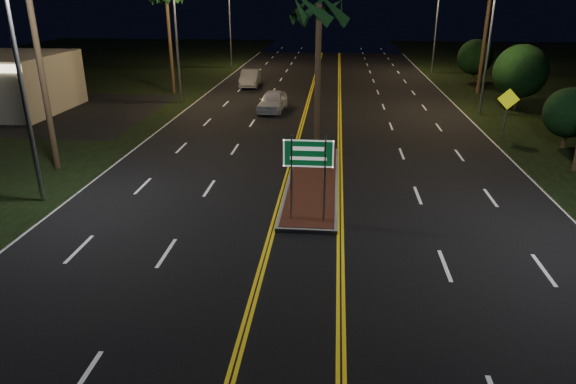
# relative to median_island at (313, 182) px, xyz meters

# --- Properties ---
(ground) EXTENTS (120.00, 120.00, 0.00)m
(ground) POSITION_rel_median_island_xyz_m (0.00, -7.00, -0.08)
(ground) COLOR black
(ground) RESTS_ON ground
(median_island) EXTENTS (2.25, 10.25, 0.17)m
(median_island) POSITION_rel_median_island_xyz_m (0.00, 0.00, 0.00)
(median_island) COLOR gray
(median_island) RESTS_ON ground
(highway_sign) EXTENTS (1.80, 0.08, 3.20)m
(highway_sign) POSITION_rel_median_island_xyz_m (0.00, -4.20, 2.32)
(highway_sign) COLOR gray
(highway_sign) RESTS_ON ground
(streetlight_left_near) EXTENTS (1.91, 0.44, 9.00)m
(streetlight_left_near) POSITION_rel_median_island_xyz_m (-10.61, -3.00, 5.57)
(streetlight_left_near) COLOR gray
(streetlight_left_near) RESTS_ON ground
(streetlight_left_mid) EXTENTS (1.91, 0.44, 9.00)m
(streetlight_left_mid) POSITION_rel_median_island_xyz_m (-10.61, 17.00, 5.57)
(streetlight_left_mid) COLOR gray
(streetlight_left_mid) RESTS_ON ground
(streetlight_left_far) EXTENTS (1.91, 0.44, 9.00)m
(streetlight_left_far) POSITION_rel_median_island_xyz_m (-10.61, 37.00, 5.57)
(streetlight_left_far) COLOR gray
(streetlight_left_far) RESTS_ON ground
(streetlight_right_mid) EXTENTS (1.91, 0.44, 9.00)m
(streetlight_right_mid) POSITION_rel_median_island_xyz_m (10.61, 15.00, 5.57)
(streetlight_right_mid) COLOR gray
(streetlight_right_mid) RESTS_ON ground
(streetlight_right_far) EXTENTS (1.91, 0.44, 9.00)m
(streetlight_right_far) POSITION_rel_median_island_xyz_m (10.61, 35.00, 5.57)
(streetlight_right_far) COLOR gray
(streetlight_right_far) RESTS_ON ground
(palm_median) EXTENTS (2.40, 2.40, 8.30)m
(palm_median) POSITION_rel_median_island_xyz_m (0.00, 3.50, 7.19)
(palm_median) COLOR #382819
(palm_median) RESTS_ON ground
(shrub_near) EXTENTS (2.70, 2.70, 3.30)m
(shrub_near) POSITION_rel_median_island_xyz_m (13.50, 7.00, 1.86)
(shrub_near) COLOR #382819
(shrub_near) RESTS_ON ground
(shrub_mid) EXTENTS (3.78, 3.78, 4.62)m
(shrub_mid) POSITION_rel_median_island_xyz_m (14.00, 17.00, 2.64)
(shrub_mid) COLOR #382819
(shrub_mid) RESTS_ON ground
(shrub_far) EXTENTS (3.24, 3.24, 3.96)m
(shrub_far) POSITION_rel_median_island_xyz_m (13.80, 29.00, 2.25)
(shrub_far) COLOR #382819
(shrub_far) RESTS_ON ground
(car_near) EXTENTS (2.53, 5.19, 1.68)m
(car_near) POSITION_rel_median_island_xyz_m (-3.60, 14.81, 0.76)
(car_near) COLOR white
(car_near) RESTS_ON ground
(car_far) EXTENTS (2.47, 5.23, 1.71)m
(car_far) POSITION_rel_median_island_xyz_m (-6.87, 24.85, 0.77)
(car_far) COLOR #A3A4AC
(car_far) RESTS_ON ground
(warning_sign) EXTENTS (1.20, 0.22, 2.89)m
(warning_sign) POSITION_rel_median_island_xyz_m (10.80, 8.81, 1.83)
(warning_sign) COLOR gray
(warning_sign) RESTS_ON ground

